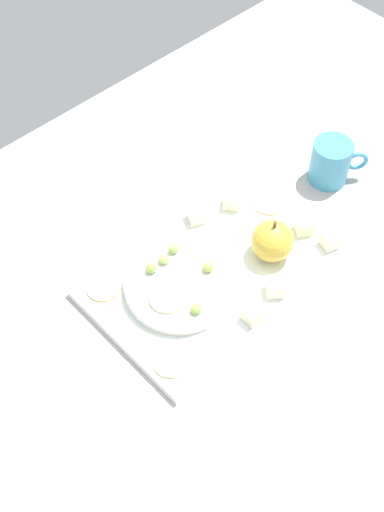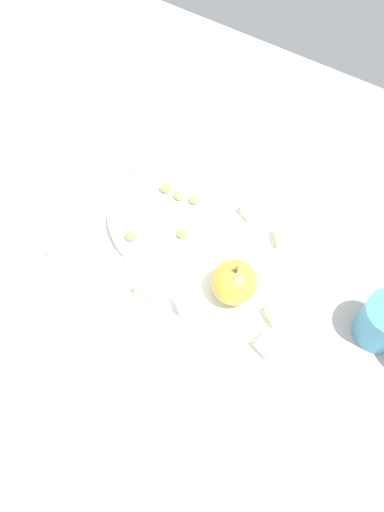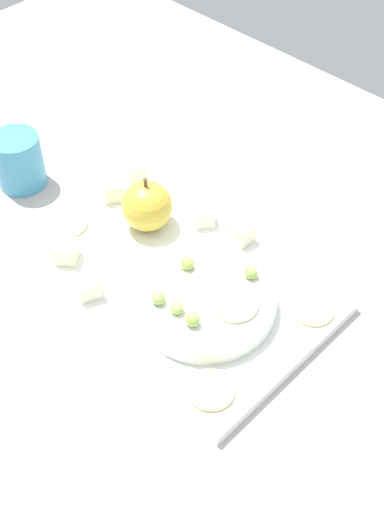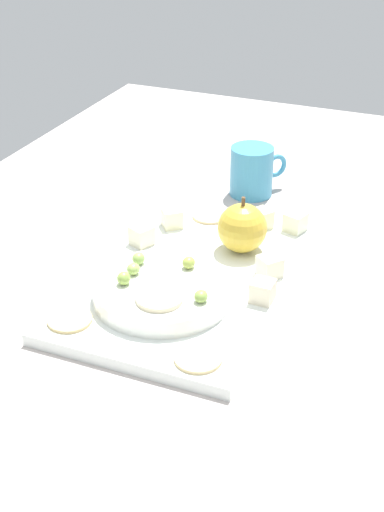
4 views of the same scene
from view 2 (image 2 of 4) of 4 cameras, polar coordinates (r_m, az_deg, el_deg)
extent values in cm
cube|color=#B6ADA7|center=(89.61, 0.03, -2.05)|extent=(149.46, 100.74, 4.95)
cube|color=white|center=(88.30, 0.29, 0.87)|extent=(38.54, 25.30, 1.58)
cylinder|color=white|center=(88.78, -2.95, 3.72)|extent=(16.95, 16.95, 2.25)
sphere|color=gold|center=(81.16, 4.28, -2.65)|extent=(6.75, 6.75, 6.75)
cylinder|color=brown|center=(77.60, 4.47, -1.39)|extent=(0.50, 0.50, 1.20)
cube|color=#F3EEBF|center=(82.06, 8.61, -5.80)|extent=(3.75, 3.75, 2.71)
cube|color=#ECE4C4|center=(81.86, -0.74, -4.68)|extent=(3.81, 3.81, 2.71)
cube|color=#F1EAC2|center=(89.74, 6.11, 4.55)|extent=(3.58, 3.58, 2.71)
cube|color=#F4EEC0|center=(87.91, 9.32, 1.90)|extent=(3.81, 3.81, 2.71)
cube|color=#EAEDCD|center=(80.21, 7.66, -8.86)|extent=(3.41, 3.41, 2.71)
cube|color=#F1E2C1|center=(83.01, -4.59, -3.28)|extent=(2.78, 2.78, 2.71)
cylinder|color=#D7BA8D|center=(86.54, 10.95, -1.90)|extent=(5.28, 5.28, 0.40)
cylinder|color=#E3C589|center=(89.77, -11.00, 1.93)|extent=(5.28, 5.28, 0.40)
cylinder|color=#D7B97A|center=(96.13, -4.75, 9.13)|extent=(5.28, 5.28, 0.40)
ellipsoid|color=#93B958|center=(88.40, 0.27, 5.73)|extent=(1.78, 1.60, 1.57)
ellipsoid|color=#8EB24D|center=(89.65, -2.69, 6.87)|extent=(1.78, 1.60, 1.68)
ellipsoid|color=#9EB34A|center=(85.17, -0.99, 2.29)|extent=(1.78, 1.60, 1.53)
ellipsoid|color=#8AAD4C|center=(85.48, -6.20, 2.04)|extent=(1.78, 1.60, 1.47)
ellipsoid|color=#9ABB5C|center=(88.92, -1.28, 6.16)|extent=(1.78, 1.60, 1.47)
cylinder|color=beige|center=(88.22, -5.38, 4.57)|extent=(5.58, 5.58, 0.60)
cylinder|color=teal|center=(83.93, 18.72, -6.29)|extent=(6.89, 6.89, 8.02)
camera|label=1|loc=(0.68, -87.08, 25.52)|focal=48.39mm
camera|label=3|loc=(0.99, -15.07, 53.16)|focal=47.69mm
camera|label=4|loc=(1.00, -58.65, 20.29)|focal=51.76mm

